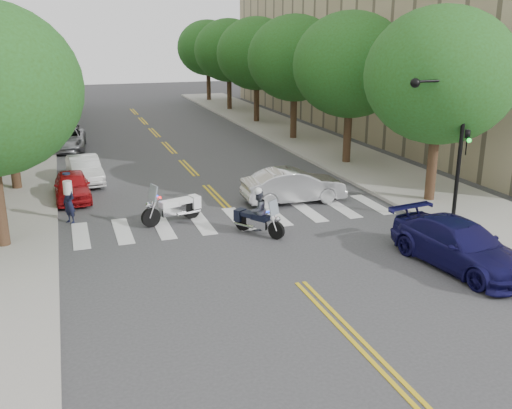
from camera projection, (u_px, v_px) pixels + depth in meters
name	position (u px, v px, depth m)	size (l,w,h in m)	color
ground	(300.00, 283.00, 17.45)	(140.00, 140.00, 0.00)	#38383A
sidewalk_left	(13.00, 156.00, 34.41)	(5.00, 60.00, 0.15)	#9E9991
sidewalk_right	(302.00, 138.00, 40.25)	(5.00, 60.00, 0.15)	#9E9991
tree_l_1	(3.00, 73.00, 25.78)	(6.40, 6.40, 8.45)	#382316
tree_l_2	(14.00, 63.00, 33.02)	(6.40, 6.40, 8.45)	#382316
tree_l_3	(21.00, 57.00, 40.26)	(6.40, 6.40, 8.45)	#382316
tree_l_4	(26.00, 53.00, 47.50)	(6.40, 6.40, 8.45)	#382316
tree_l_5	(30.00, 50.00, 54.74)	(6.40, 6.40, 8.45)	#382316
tree_r_0	(440.00, 76.00, 23.95)	(6.40, 6.40, 8.45)	#382316
tree_r_1	(351.00, 65.00, 31.19)	(6.40, 6.40, 8.45)	#382316
tree_r_2	(295.00, 58.00, 38.43)	(6.40, 6.40, 8.45)	#382316
tree_r_3	(257.00, 54.00, 45.67)	(6.40, 6.40, 8.45)	#382316
tree_r_4	(229.00, 50.00, 52.91)	(6.40, 6.40, 8.45)	#382316
tree_r_5	(208.00, 48.00, 60.15)	(6.40, 6.40, 8.45)	#382316
traffic_signal_pole	(452.00, 130.00, 21.89)	(2.82, 0.42, 6.00)	black
motorcycle_police	(257.00, 213.00, 21.37)	(1.46, 2.01, 1.84)	black
motorcycle_parked	(176.00, 208.00, 22.86)	(2.52, 1.14, 1.67)	black
officer_standing	(69.00, 203.00, 22.60)	(0.61, 0.40, 1.66)	black
convertible	(294.00, 186.00, 25.39)	(1.61, 4.61, 1.52)	silver
sedan_blue	(460.00, 245.00, 18.42)	(2.10, 5.17, 1.50)	#131149
parked_car_a	(72.00, 186.00, 25.76)	(1.53, 3.82, 1.30)	#AA1216
parked_car_b	(85.00, 170.00, 28.64)	(1.42, 4.07, 1.34)	silver
parked_car_c	(67.00, 139.00, 36.58)	(2.24, 4.87, 1.35)	gray
parked_car_d	(66.00, 129.00, 40.19)	(1.91, 4.70, 1.37)	black
parked_car_e	(64.00, 117.00, 45.46)	(1.72, 4.28, 1.46)	#A5A5AA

